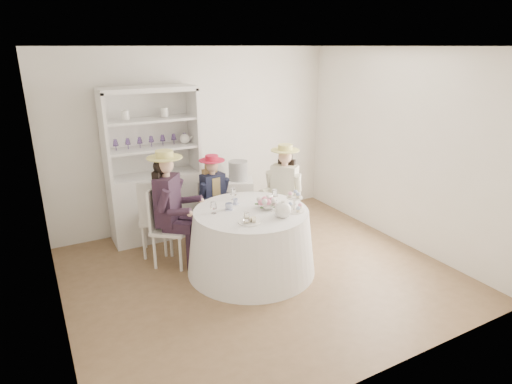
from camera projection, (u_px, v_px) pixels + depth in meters
name	position (u px, v px, depth m)	size (l,w,h in m)	color
ground	(260.00, 273.00, 5.36)	(4.50, 4.50, 0.00)	brown
ceiling	(261.00, 46.00, 4.48)	(4.50, 4.50, 0.00)	white
wall_back	(197.00, 138.00, 6.58)	(4.50, 4.50, 0.00)	silver
wall_front	(387.00, 233.00, 3.26)	(4.50, 4.50, 0.00)	silver
wall_left	(45.00, 202.00, 3.90)	(4.50, 4.50, 0.00)	silver
wall_right	(401.00, 149.00, 5.94)	(4.50, 4.50, 0.00)	silver
tea_table	(251.00, 241.00, 5.33)	(1.61, 1.61, 0.81)	white
hutch	(155.00, 186.00, 6.18)	(1.45, 0.90, 2.19)	silver
side_table	(239.00, 201.00, 6.85)	(0.45, 0.45, 0.70)	silver
hatbox	(238.00, 171.00, 6.69)	(0.30, 0.30, 0.30)	black
guest_left	(170.00, 202.00, 5.33)	(0.65, 0.63, 1.51)	silver
guest_mid	(214.00, 193.00, 6.06)	(0.47, 0.50, 1.27)	silver
guest_right	(284.00, 187.00, 6.07)	(0.61, 0.58, 1.41)	silver
spare_chair	(156.00, 216.00, 5.66)	(0.54, 0.54, 1.07)	silver
teacup_a	(229.00, 207.00, 5.20)	(0.09, 0.09, 0.07)	white
teacup_b	(235.00, 202.00, 5.39)	(0.07, 0.07, 0.06)	white
teacup_c	(268.00, 201.00, 5.40)	(0.09, 0.09, 0.07)	white
flower_bowl	(268.00, 206.00, 5.25)	(0.23, 0.23, 0.06)	white
flower_arrangement	(266.00, 201.00, 5.23)	(0.20, 0.20, 0.07)	pink
table_teapot	(283.00, 210.00, 4.97)	(0.28, 0.20, 0.21)	white
sandwich_plate	(250.00, 221.00, 4.84)	(0.27, 0.27, 0.06)	white
cupcake_stand	(294.00, 204.00, 5.15)	(0.26, 0.26, 0.24)	white
stemware_set	(251.00, 204.00, 5.17)	(0.95, 0.91, 0.15)	white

